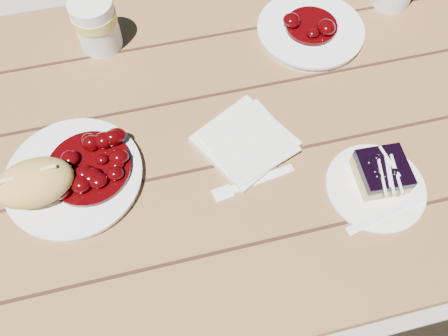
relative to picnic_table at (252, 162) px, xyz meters
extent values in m
plane|color=#A09B91|center=(0.00, 0.00, -0.59)|extent=(60.00, 60.00, 0.00)
cube|color=brown|center=(0.00, 0.00, 0.14)|extent=(2.00, 0.80, 0.05)
cube|color=brown|center=(0.00, 0.65, -0.15)|extent=(1.80, 0.25, 0.04)
cube|color=brown|center=(0.80, 0.65, -0.38)|extent=(0.06, 0.06, 0.42)
cylinder|color=white|center=(-0.35, -0.05, 0.17)|extent=(0.24, 0.24, 0.02)
ellipsoid|color=#D5AB52|center=(-0.41, -0.07, 0.21)|extent=(0.14, 0.10, 0.07)
cylinder|color=white|center=(0.16, -0.19, 0.17)|extent=(0.17, 0.17, 0.01)
cube|color=#D0BD71|center=(0.17, -0.18, 0.19)|extent=(0.09, 0.09, 0.03)
cube|color=black|center=(0.17, -0.18, 0.21)|extent=(0.09, 0.09, 0.02)
cube|color=white|center=(-0.04, -0.05, 0.17)|extent=(0.20, 0.20, 0.01)
cylinder|color=white|center=(0.18, 0.20, 0.17)|extent=(0.23, 0.23, 0.02)
cylinder|color=white|center=(-0.27, 0.27, 0.22)|extent=(0.09, 0.09, 0.11)
camera|label=1|loc=(-0.18, -0.46, 0.86)|focal=35.00mm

